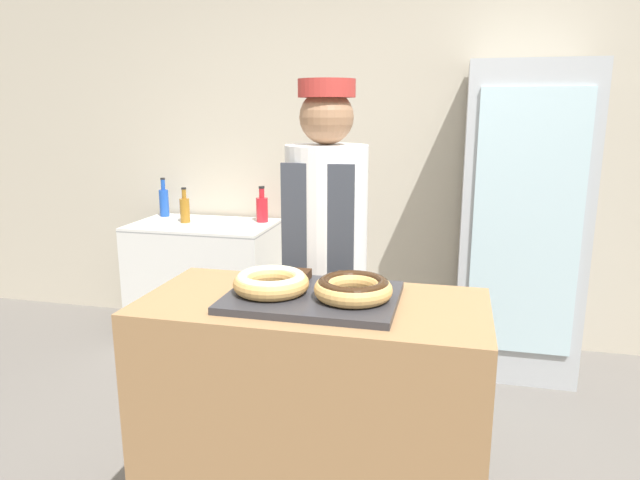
# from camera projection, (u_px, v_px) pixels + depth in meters

# --- Properties ---
(wall_back) EXTENTS (8.00, 0.06, 2.70)m
(wall_back) POSITION_uv_depth(u_px,v_px,m) (392.00, 141.00, 3.78)
(wall_back) COLOR #BCB29E
(wall_back) RESTS_ON ground_plane
(display_counter) EXTENTS (1.12, 0.54, 0.95)m
(display_counter) POSITION_uv_depth(u_px,v_px,m) (313.00, 432.00, 1.96)
(display_counter) COLOR #997047
(display_counter) RESTS_ON ground_plane
(serving_tray) EXTENTS (0.55, 0.41, 0.02)m
(serving_tray) POSITION_uv_depth(u_px,v_px,m) (313.00, 297.00, 1.85)
(serving_tray) COLOR #2D2D33
(serving_tray) RESTS_ON display_counter
(donut_light_glaze) EXTENTS (0.25, 0.25, 0.07)m
(donut_light_glaze) POSITION_uv_depth(u_px,v_px,m) (271.00, 282.00, 1.85)
(donut_light_glaze) COLOR tan
(donut_light_glaze) RESTS_ON serving_tray
(donut_chocolate_glaze) EXTENTS (0.25, 0.25, 0.07)m
(donut_chocolate_glaze) POSITION_uv_depth(u_px,v_px,m) (353.00, 288.00, 1.79)
(donut_chocolate_glaze) COLOR tan
(donut_chocolate_glaze) RESTS_ON serving_tray
(brownie_back_left) EXTENTS (0.08, 0.08, 0.03)m
(brownie_back_left) POSITION_uv_depth(u_px,v_px,m) (299.00, 275.00, 2.00)
(brownie_back_left) COLOR #382111
(brownie_back_left) RESTS_ON serving_tray
(brownie_back_right) EXTENTS (0.08, 0.08, 0.03)m
(brownie_back_right) POSITION_uv_depth(u_px,v_px,m) (347.00, 278.00, 1.96)
(brownie_back_right) COLOR #382111
(brownie_back_right) RESTS_ON serving_tray
(baker_person) EXTENTS (0.34, 0.34, 1.67)m
(baker_person) POSITION_uv_depth(u_px,v_px,m) (326.00, 269.00, 2.41)
(baker_person) COLOR #4C4C51
(baker_person) RESTS_ON ground_plane
(beverage_fridge) EXTENTS (0.68, 0.60, 1.81)m
(beverage_fridge) POSITION_uv_depth(u_px,v_px,m) (521.00, 222.00, 3.35)
(beverage_fridge) COLOR #ADB2B7
(beverage_fridge) RESTS_ON ground_plane
(chest_freezer) EXTENTS (0.95, 0.58, 0.80)m
(chest_freezer) POSITION_uv_depth(u_px,v_px,m) (206.00, 280.00, 3.94)
(chest_freezer) COLOR silver
(chest_freezer) RESTS_ON ground_plane
(bottle_red) EXTENTS (0.08, 0.08, 0.24)m
(bottle_red) POSITION_uv_depth(u_px,v_px,m) (262.00, 208.00, 3.88)
(bottle_red) COLOR red
(bottle_red) RESTS_ON chest_freezer
(bottle_amber) EXTENTS (0.07, 0.07, 0.24)m
(bottle_amber) POSITION_uv_depth(u_px,v_px,m) (185.00, 209.00, 3.86)
(bottle_amber) COLOR #99661E
(bottle_amber) RESTS_ON chest_freezer
(bottle_blue) EXTENTS (0.07, 0.07, 0.28)m
(bottle_blue) POSITION_uv_depth(u_px,v_px,m) (164.00, 201.00, 4.08)
(bottle_blue) COLOR #1E4CB2
(bottle_blue) RESTS_ON chest_freezer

